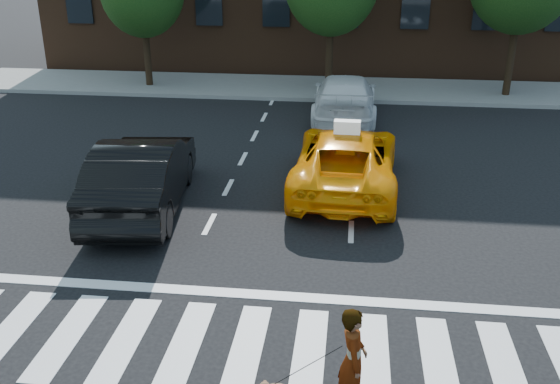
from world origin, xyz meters
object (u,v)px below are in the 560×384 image
(taxi, at_px, (346,159))
(black_sedan, at_px, (142,174))
(woman, at_px, (353,360))
(white_suv, at_px, (345,97))

(taxi, relative_size, black_sedan, 1.04)
(woman, bearing_deg, taxi, -1.72)
(black_sedan, height_order, white_suv, black_sedan)
(taxi, xyz_separation_m, white_suv, (-0.17, 6.40, 0.01))
(black_sedan, distance_m, white_suv, 9.44)
(taxi, height_order, white_suv, white_suv)
(black_sedan, bearing_deg, taxi, -165.09)
(woman, bearing_deg, black_sedan, 35.22)
(taxi, relative_size, woman, 3.43)
(white_suv, height_order, woman, woman)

